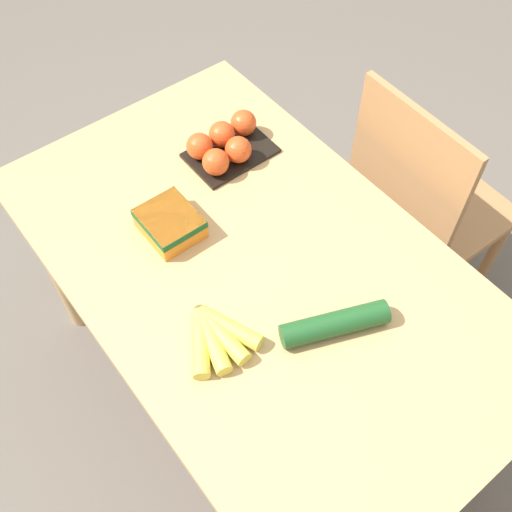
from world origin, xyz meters
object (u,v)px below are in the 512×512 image
object	(u,v)px
chair	(419,209)
cucumber_near	(335,324)
carrot_bag	(170,222)
tomato_pack	(225,145)
banana_bunch	(215,336)

from	to	relation	value
chair	cucumber_near	world-z (taller)	chair
chair	carrot_bag	size ratio (longest dim) A/B	6.54
tomato_pack	cucumber_near	bearing A→B (deg)	-12.79
tomato_pack	cucumber_near	xyz separation A→B (m)	(0.58, -0.13, -0.01)
carrot_bag	cucumber_near	xyz separation A→B (m)	(0.45, 0.13, -0.01)
chair	carrot_bag	distance (m)	0.81
banana_bunch	cucumber_near	size ratio (longest dim) A/B	0.72
banana_bunch	cucumber_near	world-z (taller)	cucumber_near
banana_bunch	tomato_pack	distance (m)	0.56
banana_bunch	carrot_bag	world-z (taller)	carrot_bag
tomato_pack	carrot_bag	size ratio (longest dim) A/B	1.58
carrot_bag	tomato_pack	bearing A→B (deg)	116.09
banana_bunch	tomato_pack	bearing A→B (deg)	141.48
chair	cucumber_near	size ratio (longest dim) A/B	3.90
banana_bunch	carrot_bag	size ratio (longest dim) A/B	1.20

